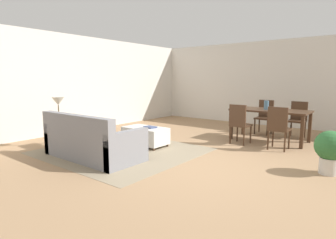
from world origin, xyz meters
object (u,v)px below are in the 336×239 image
object	(u,v)px
potted_plant	(330,149)
dining_chair_far_left	(265,115)
dining_table	(270,113)
ottoman_table	(145,135)
vase_centerpiece	(266,105)
side_table	(59,126)
book_on_ottoman	(150,127)
dining_chair_far_right	(298,117)
table_lamp	(58,102)
dining_chair_near_right	(278,126)
couch	(92,143)
dining_chair_near_left	(239,122)

from	to	relation	value
potted_plant	dining_chair_far_left	bearing A→B (deg)	126.11
dining_table	dining_chair_far_left	distance (m)	0.94
ottoman_table	vase_centerpiece	distance (m)	3.00
side_table	book_on_ottoman	size ratio (longest dim) A/B	2.22
dining_chair_far_right	potted_plant	distance (m)	2.91
table_lamp	potted_plant	xyz separation A→B (m)	(4.97, 1.64, -0.58)
dining_chair_far_right	book_on_ottoman	size ratio (longest dim) A/B	3.54
dining_chair_near_right	book_on_ottoman	world-z (taller)	dining_chair_near_right
dining_chair_far_right	book_on_ottoman	distance (m)	3.83
table_lamp	dining_chair_far_right	distance (m)	5.81
dining_table	couch	bearing A→B (deg)	-120.70
dining_table	dining_chair_far_left	xyz separation A→B (m)	(-0.41, 0.83, -0.15)
table_lamp	dining_chair_near_left	distance (m)	4.05
dining_chair_near_left	dining_chair_far_left	size ratio (longest dim) A/B	1.00
dining_chair_far_right	dining_table	bearing A→B (deg)	-117.60
dining_chair_near_left	dining_chair_far_right	size ratio (longest dim) A/B	1.00
couch	dining_chair_far_left	distance (m)	4.76
dining_table	dining_chair_near_right	size ratio (longest dim) A/B	1.91
ottoman_table	dining_table	bearing A→B (deg)	48.06
side_table	dining_chair_far_right	distance (m)	5.79
dining_chair_far_right	vase_centerpiece	xyz separation A→B (m)	(-0.52, -0.86, 0.35)
couch	dining_chair_far_right	bearing A→B (deg)	59.86
dining_chair_near_right	side_table	bearing A→B (deg)	-145.42
dining_chair_far_left	book_on_ottoman	size ratio (longest dim) A/B	3.54
dining_chair_near_left	couch	bearing A→B (deg)	-121.60
dining_table	vase_centerpiece	world-z (taller)	vase_centerpiece
dining_chair_near_right	dining_chair_far_right	distance (m)	1.65
dining_chair_near_right	dining_table	bearing A→B (deg)	118.69
table_lamp	dining_chair_near_right	bearing A→B (deg)	34.58
side_table	potted_plant	world-z (taller)	potted_plant
side_table	dining_chair_near_right	size ratio (longest dim) A/B	0.63
dining_table	dining_chair_near_left	size ratio (longest dim) A/B	1.91
dining_chair_near_right	vase_centerpiece	distance (m)	1.02
couch	ottoman_table	xyz separation A→B (m)	(0.12, 1.36, -0.05)
side_table	potted_plant	bearing A→B (deg)	18.23
side_table	dining_chair_near_right	bearing A→B (deg)	34.58
dining_chair_far_left	potted_plant	bearing A→B (deg)	-53.89
ottoman_table	dining_chair_near_right	size ratio (longest dim) A/B	1.08
dining_chair_near_left	book_on_ottoman	world-z (taller)	dining_chair_near_left
dining_chair_near_left	dining_chair_far_right	distance (m)	1.85
dining_chair_far_right	potted_plant	size ratio (longest dim) A/B	1.33
dining_chair_near_left	potted_plant	size ratio (longest dim) A/B	1.33
couch	dining_chair_near_right	distance (m)	3.80
ottoman_table	dining_chair_near_left	distance (m)	2.16
dining_chair_near_right	couch	bearing A→B (deg)	-132.97
dining_chair_near_left	potted_plant	xyz separation A→B (m)	(1.97, -1.04, -0.12)
ottoman_table	dining_chair_far_left	size ratio (longest dim) A/B	1.08
dining_chair_near_right	dining_chair_far_right	size ratio (longest dim) A/B	1.00
ottoman_table	dining_table	distance (m)	3.04
dining_chair_far_left	potted_plant	world-z (taller)	dining_chair_far_left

